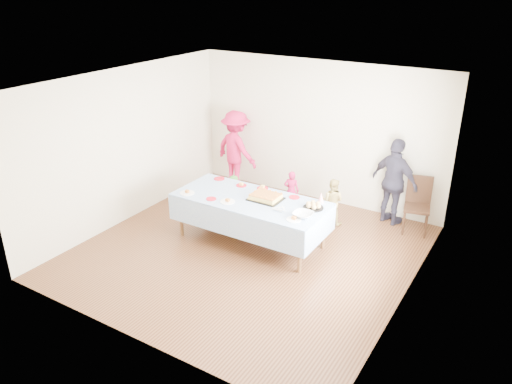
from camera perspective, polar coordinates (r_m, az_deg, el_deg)
ground at (r=8.09m, az=-0.94°, el=-6.76°), size 5.00×5.00×0.00m
room_walls at (r=7.34m, az=-0.65°, el=5.18°), size 5.04×5.04×2.72m
party_table at (r=8.05m, az=-0.64°, el=-1.13°), size 2.50×1.10×0.78m
birthday_cake at (r=7.98m, az=1.11°, el=-0.57°), size 0.52×0.40×0.09m
rolls_tray at (r=7.73m, az=6.57°, el=-1.58°), size 0.32×0.32×0.10m
punch_bowl at (r=7.44m, az=5.41°, el=-2.60°), size 0.30×0.30×0.07m
party_hat at (r=7.92m, az=7.43°, el=-0.61°), size 0.10×0.10×0.17m
fork_pile at (r=7.61m, az=2.69°, el=-1.93°), size 0.24×0.18×0.07m
plate_red_far_a at (r=8.82m, az=-4.22°, el=1.53°), size 0.19×0.19×0.01m
plate_red_far_b at (r=8.52m, az=-1.69°, el=0.76°), size 0.18×0.18×0.01m
plate_red_far_c at (r=8.40m, az=0.75°, el=0.43°), size 0.19×0.19×0.01m
plate_red_far_d at (r=8.09m, az=4.40°, el=-0.60°), size 0.18×0.18×0.01m
plate_red_near at (r=8.04m, az=-5.15°, el=-0.78°), size 0.17×0.17×0.01m
plate_white_left at (r=8.30m, az=-7.87°, el=-0.11°), size 0.24×0.24×0.01m
plate_white_mid at (r=7.92m, az=-3.27°, el=-1.11°), size 0.24×0.24×0.01m
plate_white_right at (r=7.36m, az=4.35°, el=-3.15°), size 0.22×0.22×0.01m
dining_chair at (r=8.94m, az=18.00°, el=-1.02°), size 0.51×0.51×0.98m
toddler_left at (r=9.30m, az=4.06°, el=0.11°), size 0.33×0.26×0.79m
toddler_mid at (r=9.17m, az=-2.56°, el=-0.33°), size 0.42×0.34×0.75m
toddler_right at (r=8.90m, az=8.70°, el=-1.05°), size 0.44×0.36×0.84m
adult_left at (r=10.28m, az=-2.29°, el=4.91°), size 1.15×0.82×1.60m
adult_right at (r=8.99m, az=15.54°, el=1.10°), size 0.99×0.67×1.56m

